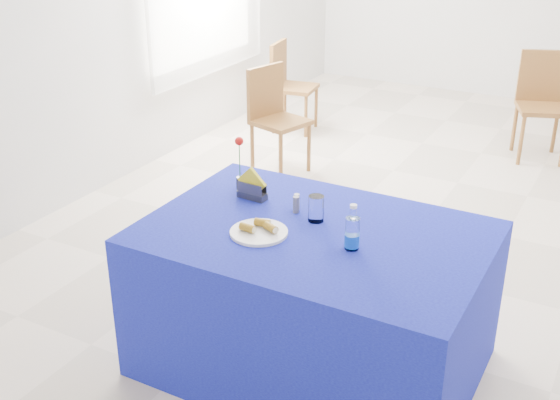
# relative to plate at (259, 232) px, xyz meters

# --- Properties ---
(floor) EXTENTS (7.00, 7.00, 0.00)m
(floor) POSITION_rel_plate_xyz_m (0.23, 2.06, -0.77)
(floor) COLOR beige
(floor) RESTS_ON ground
(plate) EXTENTS (0.27, 0.27, 0.01)m
(plate) POSITION_rel_plate_xyz_m (0.00, 0.00, 0.00)
(plate) COLOR white
(plate) RESTS_ON blue_table
(drinking_glass) EXTENTS (0.08, 0.08, 0.13)m
(drinking_glass) POSITION_rel_plate_xyz_m (0.17, 0.25, 0.06)
(drinking_glass) COLOR white
(drinking_glass) RESTS_ON blue_table
(salt_shaker) EXTENTS (0.03, 0.03, 0.08)m
(salt_shaker) POSITION_rel_plate_xyz_m (0.03, 0.32, 0.04)
(salt_shaker) COLOR gray
(salt_shaker) RESTS_ON blue_table
(pepper_shaker) EXTENTS (0.03, 0.03, 0.08)m
(pepper_shaker) POSITION_rel_plate_xyz_m (0.05, 0.29, 0.04)
(pepper_shaker) COLOR slate
(pepper_shaker) RESTS_ON blue_table
(blue_table) EXTENTS (1.60, 1.10, 0.76)m
(blue_table) POSITION_rel_plate_xyz_m (0.22, 0.15, -0.39)
(blue_table) COLOR #0F108D
(blue_table) RESTS_ON floor
(water_bottle) EXTENTS (0.07, 0.07, 0.21)m
(water_bottle) POSITION_rel_plate_xyz_m (0.44, 0.08, 0.06)
(water_bottle) COLOR white
(water_bottle) RESTS_ON blue_table
(napkin_holder) EXTENTS (0.16, 0.07, 0.17)m
(napkin_holder) POSITION_rel_plate_xyz_m (-0.23, 0.33, 0.04)
(napkin_holder) COLOR #333338
(napkin_holder) RESTS_ON blue_table
(rose_vase) EXTENTS (0.05, 0.05, 0.29)m
(rose_vase) POSITION_rel_plate_xyz_m (-0.35, 0.40, 0.13)
(rose_vase) COLOR #26272B
(rose_vase) RESTS_ON blue_table
(chair_bg_left) EXTENTS (0.53, 0.53, 0.93)m
(chair_bg_left) POSITION_rel_plate_xyz_m (0.65, 3.80, -0.23)
(chair_bg_left) COLOR brown
(chair_bg_left) RESTS_ON floor
(chair_win_a) EXTENTS (0.49, 0.49, 0.88)m
(chair_win_a) POSITION_rel_plate_xyz_m (-1.25, 2.39, -0.26)
(chair_win_a) COLOR brown
(chair_win_a) RESTS_ON floor
(chair_win_b) EXTENTS (0.44, 0.44, 0.86)m
(chair_win_b) POSITION_rel_plate_xyz_m (-1.64, 3.37, -0.27)
(chair_win_b) COLOR brown
(chair_win_b) RESTS_ON floor
(banana_pieces) EXTENTS (0.17, 0.13, 0.04)m
(banana_pieces) POSITION_rel_plate_xyz_m (-0.00, 0.01, 0.03)
(banana_pieces) COLOR gold
(banana_pieces) RESTS_ON plate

